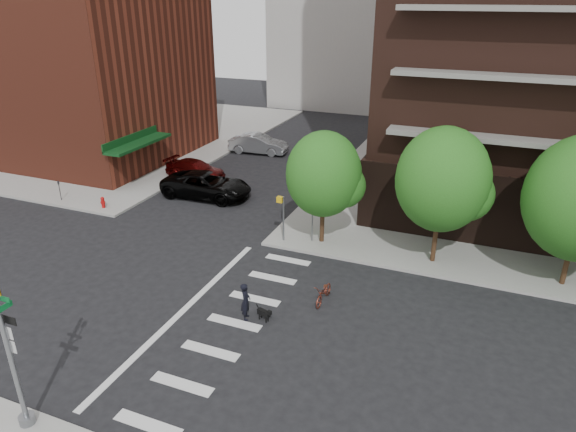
{
  "coord_description": "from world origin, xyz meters",
  "views": [
    {
      "loc": [
        11.89,
        -15.84,
        12.78
      ],
      "look_at": [
        3.0,
        6.0,
        2.5
      ],
      "focal_mm": 32.0,
      "sensor_mm": 36.0,
      "label": 1
    }
  ],
  "objects_px": {
    "parked_car_black": "(207,185)",
    "dog_walker": "(246,301)",
    "scooter": "(324,293)",
    "traffic_signal": "(12,359)",
    "parked_car_silver": "(258,144)",
    "fire_hydrant": "(103,202)",
    "parked_car_maroon": "(196,170)"
  },
  "relations": [
    {
      "from": "traffic_signal",
      "to": "dog_walker",
      "type": "distance_m",
      "value": 9.03
    },
    {
      "from": "scooter",
      "to": "traffic_signal",
      "type": "bearing_deg",
      "value": -120.17
    },
    {
      "from": "fire_hydrant",
      "to": "parked_car_silver",
      "type": "distance_m",
      "value": 15.71
    },
    {
      "from": "dog_walker",
      "to": "parked_car_black",
      "type": "bearing_deg",
      "value": 14.71
    },
    {
      "from": "fire_hydrant",
      "to": "dog_walker",
      "type": "height_order",
      "value": "dog_walker"
    },
    {
      "from": "fire_hydrant",
      "to": "parked_car_maroon",
      "type": "relative_size",
      "value": 0.15
    },
    {
      "from": "parked_car_maroon",
      "to": "scooter",
      "type": "xyz_separation_m",
      "value": [
        14.17,
        -12.27,
        -0.23
      ]
    },
    {
      "from": "traffic_signal",
      "to": "scooter",
      "type": "bearing_deg",
      "value": 58.4
    },
    {
      "from": "fire_hydrant",
      "to": "dog_walker",
      "type": "relative_size",
      "value": 0.43
    },
    {
      "from": "parked_car_black",
      "to": "parked_car_silver",
      "type": "height_order",
      "value": "parked_car_black"
    },
    {
      "from": "traffic_signal",
      "to": "fire_hydrant",
      "type": "relative_size",
      "value": 8.2
    },
    {
      "from": "fire_hydrant",
      "to": "parked_car_silver",
      "type": "relative_size",
      "value": 0.15
    },
    {
      "from": "parked_car_silver",
      "to": "dog_walker",
      "type": "height_order",
      "value": "dog_walker"
    },
    {
      "from": "parked_car_black",
      "to": "dog_walker",
      "type": "distance_m",
      "value": 14.71
    },
    {
      "from": "traffic_signal",
      "to": "parked_car_silver",
      "type": "relative_size",
      "value": 1.19
    },
    {
      "from": "scooter",
      "to": "dog_walker",
      "type": "relative_size",
      "value": 1.05
    },
    {
      "from": "scooter",
      "to": "dog_walker",
      "type": "xyz_separation_m",
      "value": [
        -2.66,
        -2.47,
        0.38
      ]
    },
    {
      "from": "parked_car_black",
      "to": "parked_car_maroon",
      "type": "relative_size",
      "value": 1.28
    },
    {
      "from": "parked_car_maroon",
      "to": "dog_walker",
      "type": "relative_size",
      "value": 2.83
    },
    {
      "from": "parked_car_black",
      "to": "parked_car_silver",
      "type": "bearing_deg",
      "value": 4.32
    },
    {
      "from": "parked_car_black",
      "to": "dog_walker",
      "type": "relative_size",
      "value": 3.61
    },
    {
      "from": "parked_car_maroon",
      "to": "dog_walker",
      "type": "distance_m",
      "value": 18.7
    },
    {
      "from": "fire_hydrant",
      "to": "scooter",
      "type": "bearing_deg",
      "value": -16.35
    },
    {
      "from": "fire_hydrant",
      "to": "parked_car_silver",
      "type": "xyz_separation_m",
      "value": [
        3.81,
        15.23,
        0.28
      ]
    },
    {
      "from": "scooter",
      "to": "dog_walker",
      "type": "bearing_deg",
      "value": -135.62
    },
    {
      "from": "parked_car_black",
      "to": "scooter",
      "type": "height_order",
      "value": "parked_car_black"
    },
    {
      "from": "fire_hydrant",
      "to": "parked_car_silver",
      "type": "bearing_deg",
      "value": 75.97
    },
    {
      "from": "fire_hydrant",
      "to": "parked_car_maroon",
      "type": "bearing_deg",
      "value": 72.81
    },
    {
      "from": "scooter",
      "to": "dog_walker",
      "type": "distance_m",
      "value": 3.65
    },
    {
      "from": "parked_car_maroon",
      "to": "parked_car_silver",
      "type": "height_order",
      "value": "parked_car_silver"
    },
    {
      "from": "traffic_signal",
      "to": "parked_car_maroon",
      "type": "height_order",
      "value": "traffic_signal"
    },
    {
      "from": "traffic_signal",
      "to": "parked_car_maroon",
      "type": "bearing_deg",
      "value": 108.78
    }
  ]
}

